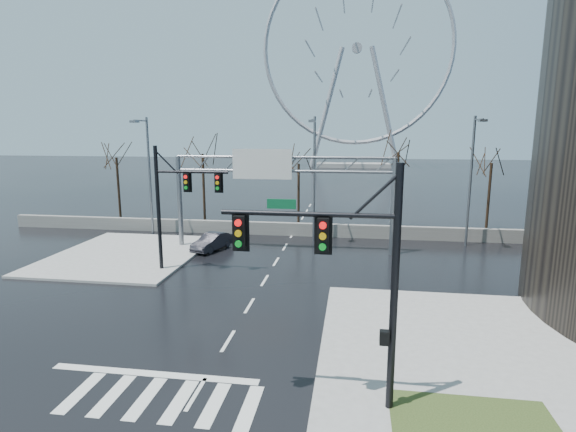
% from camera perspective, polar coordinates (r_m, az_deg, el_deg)
% --- Properties ---
extents(ground, '(260.00, 260.00, 0.00)m').
position_cam_1_polar(ground, '(20.22, -7.61, -15.44)').
color(ground, black).
rests_on(ground, ground).
extents(sidewalk_right_ext, '(12.00, 10.00, 0.15)m').
position_cam_1_polar(sidewalk_right_ext, '(21.85, 20.99, -13.80)').
color(sidewalk_right_ext, gray).
rests_on(sidewalk_right_ext, ground).
extents(sidewalk_far, '(10.00, 12.00, 0.15)m').
position_cam_1_polar(sidewalk_far, '(34.70, -19.78, -4.60)').
color(sidewalk_far, gray).
rests_on(sidewalk_far, ground).
extents(barrier_wall, '(52.00, 0.50, 1.10)m').
position_cam_1_polar(barrier_wall, '(38.67, 0.51, -1.68)').
color(barrier_wall, slate).
rests_on(barrier_wall, ground).
extents(signal_mast_near, '(5.52, 0.41, 8.00)m').
position_cam_1_polar(signal_mast_near, '(13.96, 7.92, -6.13)').
color(signal_mast_near, black).
rests_on(signal_mast_near, ground).
extents(signal_mast_far, '(4.72, 0.41, 8.00)m').
position_cam_1_polar(signal_mast_far, '(28.87, -14.20, 2.36)').
color(signal_mast_far, black).
rests_on(signal_mast_far, ground).
extents(sign_gantry, '(16.36, 0.40, 7.60)m').
position_cam_1_polar(sign_gantry, '(33.04, -1.33, 4.33)').
color(sign_gantry, slate).
rests_on(sign_gantry, ground).
extents(streetlight_left, '(0.50, 2.55, 10.00)m').
position_cam_1_polar(streetlight_left, '(39.61, -17.42, 5.94)').
color(streetlight_left, slate).
rests_on(streetlight_left, ground).
extents(streetlight_mid, '(0.50, 2.55, 10.00)m').
position_cam_1_polar(streetlight_mid, '(35.83, 3.30, 5.95)').
color(streetlight_mid, slate).
rests_on(streetlight_mid, ground).
extents(streetlight_right, '(0.50, 2.55, 10.00)m').
position_cam_1_polar(streetlight_right, '(36.76, 22.36, 5.28)').
color(streetlight_right, slate).
rests_on(streetlight_right, ground).
extents(tree_far_left, '(3.50, 3.50, 7.00)m').
position_cam_1_polar(tree_far_left, '(47.56, -20.91, 6.08)').
color(tree_far_left, black).
rests_on(tree_far_left, ground).
extents(tree_left, '(3.75, 3.75, 7.50)m').
position_cam_1_polar(tree_left, '(43.39, -10.76, 6.74)').
color(tree_left, black).
rests_on(tree_left, ground).
extents(tree_center, '(3.25, 3.25, 6.50)m').
position_cam_1_polar(tree_center, '(42.38, 1.36, 5.75)').
color(tree_center, black).
rests_on(tree_center, ground).
extents(tree_right, '(3.90, 3.90, 7.80)m').
position_cam_1_polar(tree_right, '(41.16, 13.81, 6.75)').
color(tree_right, black).
rests_on(tree_right, ground).
extents(tree_far_right, '(3.40, 3.40, 6.80)m').
position_cam_1_polar(tree_far_right, '(43.19, 24.37, 5.21)').
color(tree_far_right, black).
rests_on(tree_far_right, ground).
extents(ferris_wheel, '(45.00, 6.00, 50.91)m').
position_cam_1_polar(ferris_wheel, '(113.71, 8.72, 19.41)').
color(ferris_wheel, gray).
rests_on(ferris_wheel, ground).
extents(car, '(2.49, 4.08, 1.27)m').
position_cam_1_polar(car, '(34.50, -9.60, -3.22)').
color(car, black).
rests_on(car, ground).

